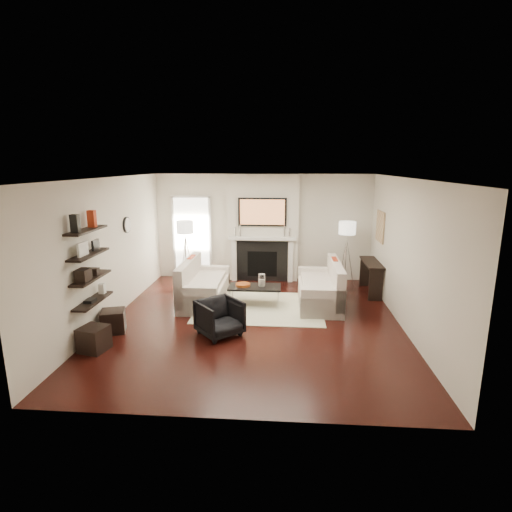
# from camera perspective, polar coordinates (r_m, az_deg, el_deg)

# --- Properties ---
(room_envelope) EXTENTS (6.00, 6.00, 6.00)m
(room_envelope) POSITION_cam_1_polar(r_m,az_deg,el_deg) (7.32, -0.35, 0.47)
(room_envelope) COLOR black
(room_envelope) RESTS_ON ground
(chimney_breast) EXTENTS (1.80, 0.25, 2.70)m
(chimney_breast) POSITION_cam_1_polar(r_m,az_deg,el_deg) (10.14, 0.96, 4.00)
(chimney_breast) COLOR silver
(chimney_breast) RESTS_ON floor
(fireplace_surround) EXTENTS (1.30, 0.02, 1.04)m
(fireplace_surround) POSITION_cam_1_polar(r_m,az_deg,el_deg) (10.17, 0.90, -0.74)
(fireplace_surround) COLOR black
(fireplace_surround) RESTS_ON floor
(firebox) EXTENTS (0.75, 0.02, 0.65)m
(firebox) POSITION_cam_1_polar(r_m,az_deg,el_deg) (10.18, 0.90, -1.13)
(firebox) COLOR black
(firebox) RESTS_ON floor
(mantel_pilaster_l) EXTENTS (0.12, 0.08, 1.10)m
(mantel_pilaster_l) POSITION_cam_1_polar(r_m,az_deg,el_deg) (10.20, -3.15, -0.55)
(mantel_pilaster_l) COLOR white
(mantel_pilaster_l) RESTS_ON floor
(mantel_pilaster_r) EXTENTS (0.12, 0.08, 1.10)m
(mantel_pilaster_r) POSITION_cam_1_polar(r_m,az_deg,el_deg) (10.12, 4.96, -0.69)
(mantel_pilaster_r) COLOR white
(mantel_pilaster_r) RESTS_ON floor
(mantel_shelf) EXTENTS (1.70, 0.18, 0.07)m
(mantel_shelf) POSITION_cam_1_polar(r_m,az_deg,el_deg) (10.00, 0.89, 2.53)
(mantel_shelf) COLOR white
(mantel_shelf) RESTS_ON chimney_breast
(tv_body) EXTENTS (1.20, 0.06, 0.70)m
(tv_body) POSITION_cam_1_polar(r_m,az_deg,el_deg) (9.92, 0.92, 6.30)
(tv_body) COLOR black
(tv_body) RESTS_ON chimney_breast
(tv_screen) EXTENTS (1.10, 0.00, 0.62)m
(tv_screen) POSITION_cam_1_polar(r_m,az_deg,el_deg) (9.89, 0.90, 6.28)
(tv_screen) COLOR #BF723F
(tv_screen) RESTS_ON tv_body
(candlestick_l_tall) EXTENTS (0.04, 0.04, 0.30)m
(candlestick_l_tall) POSITION_cam_1_polar(r_m,az_deg,el_deg) (10.02, -2.25, 3.62)
(candlestick_l_tall) COLOR silver
(candlestick_l_tall) RESTS_ON mantel_shelf
(candlestick_l_short) EXTENTS (0.04, 0.04, 0.24)m
(candlestick_l_short) POSITION_cam_1_polar(r_m,az_deg,el_deg) (10.04, -2.98, 3.46)
(candlestick_l_short) COLOR silver
(candlestick_l_short) RESTS_ON mantel_shelf
(candlestick_r_tall) EXTENTS (0.04, 0.04, 0.30)m
(candlestick_r_tall) POSITION_cam_1_polar(r_m,az_deg,el_deg) (9.96, 4.07, 3.54)
(candlestick_r_tall) COLOR silver
(candlestick_r_tall) RESTS_ON mantel_shelf
(candlestick_r_short) EXTENTS (0.04, 0.04, 0.24)m
(candlestick_r_short) POSITION_cam_1_polar(r_m,az_deg,el_deg) (9.96, 4.81, 3.35)
(candlestick_r_short) COLOR silver
(candlestick_r_short) RESTS_ON mantel_shelf
(hallway_panel) EXTENTS (0.90, 0.02, 2.10)m
(hallway_panel) POSITION_cam_1_polar(r_m,az_deg,el_deg) (10.56, -9.09, 2.55)
(hallway_panel) COLOR white
(hallway_panel) RESTS_ON floor
(door_trim_l) EXTENTS (0.06, 0.06, 2.16)m
(door_trim_l) POSITION_cam_1_polar(r_m,az_deg,el_deg) (10.66, -11.63, 2.54)
(door_trim_l) COLOR white
(door_trim_l) RESTS_ON floor
(door_trim_r) EXTENTS (0.06, 0.06, 2.16)m
(door_trim_r) POSITION_cam_1_polar(r_m,az_deg,el_deg) (10.44, -6.55, 2.51)
(door_trim_r) COLOR white
(door_trim_r) RESTS_ON floor
(door_trim_top) EXTENTS (1.02, 0.06, 0.06)m
(door_trim_top) POSITION_cam_1_polar(r_m,az_deg,el_deg) (10.40, -9.33, 8.39)
(door_trim_top) COLOR white
(door_trim_top) RESTS_ON wall_back
(rug) EXTENTS (2.60, 2.00, 0.01)m
(rug) POSITION_cam_1_polar(r_m,az_deg,el_deg) (8.44, 0.49, -7.32)
(rug) COLOR beige
(rug) RESTS_ON floor
(loveseat_left_base) EXTENTS (0.85, 1.80, 0.42)m
(loveseat_left_base) POSITION_cam_1_polar(r_m,az_deg,el_deg) (8.78, -7.35, -5.21)
(loveseat_left_base) COLOR beige
(loveseat_left_base) RESTS_ON floor
(loveseat_left_back) EXTENTS (0.18, 1.80, 0.80)m
(loveseat_left_back) POSITION_cam_1_polar(r_m,az_deg,el_deg) (8.76, -9.56, -3.17)
(loveseat_left_back) COLOR beige
(loveseat_left_back) RESTS_ON floor
(loveseat_left_arm_n) EXTENTS (0.85, 0.18, 0.60)m
(loveseat_left_arm_n) POSITION_cam_1_polar(r_m,az_deg,el_deg) (8.00, -8.53, -6.40)
(loveseat_left_arm_n) COLOR beige
(loveseat_left_arm_n) RESTS_ON floor
(loveseat_left_arm_s) EXTENTS (0.85, 0.18, 0.60)m
(loveseat_left_arm_s) POSITION_cam_1_polar(r_m,az_deg,el_deg) (9.51, -6.40, -3.18)
(loveseat_left_arm_s) COLOR beige
(loveseat_left_arm_s) RESTS_ON floor
(loveseat_left_cushion) EXTENTS (0.63, 1.44, 0.10)m
(loveseat_left_cushion) POSITION_cam_1_polar(r_m,az_deg,el_deg) (8.69, -7.08, -3.60)
(loveseat_left_cushion) COLOR beige
(loveseat_left_cushion) RESTS_ON loveseat_left_base
(pillow_left_orange) EXTENTS (0.10, 0.42, 0.42)m
(pillow_left_orange) POSITION_cam_1_polar(r_m,az_deg,el_deg) (8.99, -9.16, -1.39)
(pillow_left_orange) COLOR #AB3015
(pillow_left_orange) RESTS_ON loveseat_left_cushion
(pillow_left_charcoal) EXTENTS (0.10, 0.40, 0.40)m
(pillow_left_charcoal) POSITION_cam_1_polar(r_m,az_deg,el_deg) (8.43, -10.09, -2.47)
(pillow_left_charcoal) COLOR black
(pillow_left_charcoal) RESTS_ON loveseat_left_cushion
(loveseat_right_base) EXTENTS (0.85, 1.80, 0.42)m
(loveseat_right_base) POSITION_cam_1_polar(r_m,az_deg,el_deg) (8.67, 9.00, -5.49)
(loveseat_right_base) COLOR beige
(loveseat_right_base) RESTS_ON floor
(loveseat_right_back) EXTENTS (0.18, 1.80, 0.80)m
(loveseat_right_back) POSITION_cam_1_polar(r_m,az_deg,el_deg) (8.62, 11.30, -3.52)
(loveseat_right_back) COLOR beige
(loveseat_right_back) RESTS_ON floor
(loveseat_right_arm_n) EXTENTS (0.85, 0.18, 0.60)m
(loveseat_right_arm_n) POSITION_cam_1_polar(r_m,az_deg,el_deg) (7.88, 9.49, -6.74)
(loveseat_right_arm_n) COLOR beige
(loveseat_right_arm_n) RESTS_ON floor
(loveseat_right_arm_s) EXTENTS (0.85, 0.18, 0.60)m
(loveseat_right_arm_s) POSITION_cam_1_polar(r_m,az_deg,el_deg) (9.42, 8.63, -3.41)
(loveseat_right_arm_s) COLOR beige
(loveseat_right_arm_s) RESTS_ON floor
(loveseat_right_cushion) EXTENTS (0.63, 1.44, 0.10)m
(loveseat_right_cushion) POSITION_cam_1_polar(r_m,az_deg,el_deg) (8.59, 8.73, -3.85)
(loveseat_right_cushion) COLOR beige
(loveseat_right_cushion) RESTS_ON loveseat_right_base
(pillow_right_orange) EXTENTS (0.10, 0.42, 0.42)m
(pillow_right_orange) POSITION_cam_1_polar(r_m,az_deg,el_deg) (8.85, 11.13, -1.70)
(pillow_right_orange) COLOR #AB3015
(pillow_right_orange) RESTS_ON loveseat_right_cushion
(pillow_right_charcoal) EXTENTS (0.10, 0.40, 0.40)m
(pillow_right_charcoal) POSITION_cam_1_polar(r_m,az_deg,el_deg) (8.28, 11.60, -2.82)
(pillow_right_charcoal) COLOR black
(pillow_right_charcoal) RESTS_ON loveseat_right_cushion
(coffee_table) EXTENTS (1.10, 0.55, 0.04)m
(coffee_table) POSITION_cam_1_polar(r_m,az_deg,el_deg) (8.46, -0.19, -4.46)
(coffee_table) COLOR black
(coffee_table) RESTS_ON floor
(coffee_leg_nw) EXTENTS (0.02, 0.02, 0.38)m
(coffee_leg_nw) POSITION_cam_1_polar(r_m,az_deg,el_deg) (8.37, -3.74, -6.19)
(coffee_leg_nw) COLOR silver
(coffee_leg_nw) RESTS_ON floor
(coffee_leg_ne) EXTENTS (0.02, 0.02, 0.38)m
(coffee_leg_ne) POSITION_cam_1_polar(r_m,az_deg,el_deg) (8.30, 3.16, -6.37)
(coffee_leg_ne) COLOR silver
(coffee_leg_ne) RESTS_ON floor
(coffee_leg_sw) EXTENTS (0.02, 0.02, 0.38)m
(coffee_leg_sw) POSITION_cam_1_polar(r_m,az_deg,el_deg) (8.78, -3.34, -5.25)
(coffee_leg_sw) COLOR silver
(coffee_leg_sw) RESTS_ON floor
(coffee_leg_se) EXTENTS (0.02, 0.02, 0.38)m
(coffee_leg_se) POSITION_cam_1_polar(r_m,az_deg,el_deg) (8.71, 3.22, -5.41)
(coffee_leg_se) COLOR silver
(coffee_leg_se) RESTS_ON floor
(hurricane_glass) EXTENTS (0.14, 0.14, 0.25)m
(hurricane_glass) POSITION_cam_1_polar(r_m,az_deg,el_deg) (8.40, 0.83, -3.44)
(hurricane_glass) COLOR white
(hurricane_glass) RESTS_ON coffee_table
(hurricane_candle) EXTENTS (0.11, 0.11, 0.17)m
(hurricane_candle) POSITION_cam_1_polar(r_m,az_deg,el_deg) (8.42, 0.83, -3.86)
(hurricane_candle) COLOR white
(hurricane_candle) RESTS_ON coffee_table
(copper_bowl) EXTENTS (0.31, 0.31, 0.05)m
(copper_bowl) POSITION_cam_1_polar(r_m,az_deg,el_deg) (8.47, -1.88, -4.13)
(copper_bowl) COLOR #C25A20
(copper_bowl) RESTS_ON coffee_table
(armchair) EXTENTS (0.93, 0.92, 0.70)m
(armchair) POSITION_cam_1_polar(r_m,az_deg,el_deg) (7.08, -5.21, -8.54)
(armchair) COLOR black
(armchair) RESTS_ON floor
(lamp_left_post) EXTENTS (0.02, 0.02, 1.20)m
(lamp_left_post) POSITION_cam_1_polar(r_m,az_deg,el_deg) (9.98, -9.93, -0.75)
(lamp_left_post) COLOR silver
(lamp_left_post) RESTS_ON floor
(lamp_left_shade) EXTENTS (0.40, 0.40, 0.30)m
(lamp_left_shade) POSITION_cam_1_polar(r_m,az_deg,el_deg) (9.81, -10.13, 4.08)
(lamp_left_shade) COLOR white
(lamp_left_shade) RESTS_ON lamp_left_post
(lamp_left_leg_a) EXTENTS (0.25, 0.02, 1.23)m
(lamp_left_leg_a) POSITION_cam_1_polar(r_m,az_deg,el_deg) (9.95, -9.32, -0.76)
(lamp_left_leg_a) COLOR silver
(lamp_left_leg_a) RESTS_ON floor
(lamp_left_leg_b) EXTENTS (0.14, 0.22, 1.23)m
(lamp_left_leg_b) POSITION_cam_1_polar(r_m,az_deg,el_deg) (10.08, -10.11, -0.61)
(lamp_left_leg_b) COLOR silver
(lamp_left_leg_b) RESTS_ON floor
(lamp_left_leg_c) EXTENTS (0.14, 0.22, 1.23)m
(lamp_left_leg_c) POSITION_cam_1_polar(r_m,az_deg,el_deg) (9.90, -10.37, -0.87)
(lamp_left_leg_c) COLOR silver
(lamp_left_leg_c) RESTS_ON floor
(lamp_right_post) EXTENTS (0.02, 0.02, 1.20)m
(lamp_right_post) POSITION_cam_1_polar(r_m,az_deg,el_deg) (9.94, 12.67, -0.92)
(lamp_right_post) COLOR silver
(lamp_right_post) RESTS_ON floor
(lamp_right_shade) EXTENTS (0.40, 0.40, 0.30)m
(lamp_right_shade) POSITION_cam_1_polar(r_m,az_deg,el_deg) (9.78, 12.92, 3.92)
(lamp_right_shade) COLOR white
(lamp_right_shade) RESTS_ON lamp_right_post
(lamp_right_leg_a) EXTENTS (0.25, 0.02, 1.23)m
(lamp_right_leg_a) POSITION_cam_1_polar(r_m,az_deg,el_deg) (9.96, 13.30, -0.93)
(lamp_right_leg_a) COLOR silver
(lamp_right_leg_a) RESTS_ON floor
(lamp_right_leg_b) EXTENTS (0.14, 0.22, 1.23)m
(lamp_right_leg_b) POSITION_cam_1_polar(r_m,az_deg,el_deg) (10.03, 12.28, -0.78)
(lamp_right_leg_b) COLOR silver
(lamp_right_leg_b) RESTS_ON floor
(lamp_right_leg_c) EXTENTS (0.14, 0.22, 1.23)m
(lamp_right_leg_c) POSITION_cam_1_polar(r_m,az_deg,el_deg) (9.84, 12.43, -1.05)
(lamp_right_leg_c) COLOR silver
(lamp_right_leg_c) RESTS_ON floor
(console_top) EXTENTS (0.35, 1.20, 0.04)m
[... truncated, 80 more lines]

